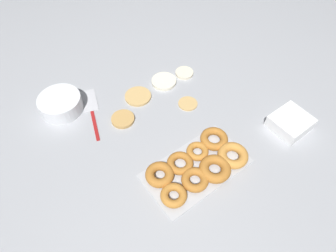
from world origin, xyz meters
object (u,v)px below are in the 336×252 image
(donut_tray, at_px, (200,165))
(container_stack, at_px, (290,122))
(pancake_2, at_px, (138,96))
(batter_bowl, at_px, (61,104))
(pancake_1, at_px, (123,119))
(pancake_3, at_px, (164,81))
(pancake_4, at_px, (184,73))
(spatula, at_px, (91,105))
(pancake_0, at_px, (188,103))

(donut_tray, relative_size, container_stack, 2.62)
(pancake_2, relative_size, batter_bowl, 0.65)
(pancake_2, bearing_deg, container_stack, -51.80)
(pancake_1, height_order, pancake_3, pancake_3)
(pancake_4, relative_size, batter_bowl, 0.47)
(donut_tray, xyz_separation_m, container_stack, (0.42, -0.07, 0.01))
(pancake_3, height_order, spatula, pancake_3)
(pancake_0, distance_m, pancake_3, 0.17)
(container_stack, bearing_deg, pancake_2, 128.20)
(pancake_2, bearing_deg, pancake_0, -47.28)
(pancake_4, height_order, batter_bowl, batter_bowl)
(pancake_1, relative_size, pancake_2, 0.83)
(pancake_0, bearing_deg, pancake_3, 91.15)
(donut_tray, height_order, container_stack, container_stack)
(pancake_2, relative_size, donut_tray, 0.30)
(pancake_1, xyz_separation_m, pancake_2, (0.12, 0.07, -0.00))
(pancake_4, bearing_deg, spatula, 169.22)
(pancake_0, height_order, container_stack, container_stack)
(pancake_4, xyz_separation_m, batter_bowl, (-0.55, 0.14, 0.03))
(batter_bowl, bearing_deg, container_stack, -42.73)
(pancake_4, xyz_separation_m, container_stack, (0.14, -0.50, 0.02))
(pancake_4, distance_m, spatula, 0.46)
(pancake_0, height_order, donut_tray, donut_tray)
(spatula, bearing_deg, pancake_1, -136.13)
(pancake_4, xyz_separation_m, donut_tray, (-0.28, -0.43, 0.01))
(pancake_4, height_order, container_stack, container_stack)
(container_stack, bearing_deg, spatula, 135.22)
(pancake_0, distance_m, pancake_2, 0.22)
(pancake_2, relative_size, pancake_3, 1.03)
(pancake_0, height_order, pancake_4, pancake_4)
(donut_tray, distance_m, batter_bowl, 0.63)
(pancake_4, bearing_deg, container_stack, -74.22)
(pancake_2, xyz_separation_m, spatula, (-0.19, 0.08, -0.00))
(pancake_0, relative_size, container_stack, 0.57)
(spatula, bearing_deg, pancake_4, -81.64)
(pancake_0, distance_m, batter_bowl, 0.54)
(pancake_4, height_order, donut_tray, donut_tray)
(donut_tray, bearing_deg, container_stack, -9.90)
(pancake_4, bearing_deg, donut_tray, -122.74)
(pancake_4, bearing_deg, pancake_3, 174.04)
(batter_bowl, xyz_separation_m, container_stack, (0.69, -0.64, -0.01))
(pancake_4, height_order, spatula, pancake_4)
(pancake_1, distance_m, spatula, 0.17)
(pancake_0, relative_size, pancake_2, 0.72)
(container_stack, bearing_deg, pancake_0, 125.86)
(pancake_2, height_order, spatula, pancake_2)
(batter_bowl, bearing_deg, spatula, -28.09)
(donut_tray, bearing_deg, pancake_4, 57.26)
(pancake_1, xyz_separation_m, pancake_3, (0.27, 0.08, 0.00))
(pancake_3, xyz_separation_m, container_stack, (0.25, -0.51, 0.02))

